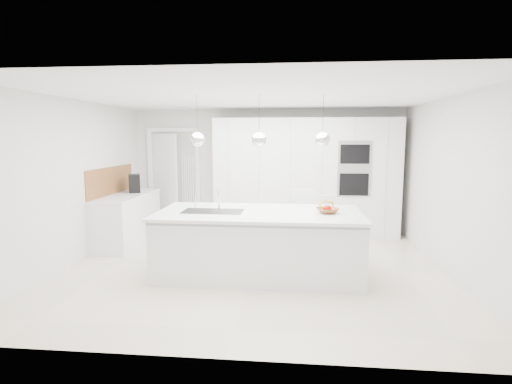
# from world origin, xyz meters

# --- Properties ---
(floor) EXTENTS (5.50, 5.50, 0.00)m
(floor) POSITION_xyz_m (0.00, 0.00, 0.00)
(floor) COLOR beige
(floor) RESTS_ON ground
(wall_back) EXTENTS (5.50, 0.00, 5.50)m
(wall_back) POSITION_xyz_m (0.00, 2.50, 1.25)
(wall_back) COLOR silver
(wall_back) RESTS_ON ground
(wall_left) EXTENTS (0.00, 5.00, 5.00)m
(wall_left) POSITION_xyz_m (-2.75, 0.00, 1.25)
(wall_left) COLOR silver
(wall_left) RESTS_ON ground
(ceiling) EXTENTS (5.50, 5.50, 0.00)m
(ceiling) POSITION_xyz_m (0.00, 0.00, 2.50)
(ceiling) COLOR white
(ceiling) RESTS_ON wall_back
(tall_cabinets) EXTENTS (3.60, 0.60, 2.30)m
(tall_cabinets) POSITION_xyz_m (0.80, 2.20, 1.15)
(tall_cabinets) COLOR white
(tall_cabinets) RESTS_ON floor
(oven_stack) EXTENTS (0.62, 0.04, 1.05)m
(oven_stack) POSITION_xyz_m (1.70, 1.89, 1.35)
(oven_stack) COLOR #A5A5A8
(oven_stack) RESTS_ON tall_cabinets
(doorway_frame) EXTENTS (1.11, 0.08, 2.13)m
(doorway_frame) POSITION_xyz_m (-1.95, 2.47, 1.02)
(doorway_frame) COLOR white
(doorway_frame) RESTS_ON floor
(hallway_door) EXTENTS (0.76, 0.38, 2.00)m
(hallway_door) POSITION_xyz_m (-2.20, 2.42, 1.00)
(hallway_door) COLOR white
(hallway_door) RESTS_ON floor
(radiator) EXTENTS (0.32, 0.04, 1.40)m
(radiator) POSITION_xyz_m (-1.63, 2.46, 0.85)
(radiator) COLOR white
(radiator) RESTS_ON floor
(left_base_cabinets) EXTENTS (0.60, 1.80, 0.86)m
(left_base_cabinets) POSITION_xyz_m (-2.45, 1.20, 0.43)
(left_base_cabinets) COLOR white
(left_base_cabinets) RESTS_ON floor
(left_worktop) EXTENTS (0.62, 1.82, 0.04)m
(left_worktop) POSITION_xyz_m (-2.45, 1.20, 0.88)
(left_worktop) COLOR white
(left_worktop) RESTS_ON left_base_cabinets
(oak_backsplash) EXTENTS (0.02, 1.80, 0.50)m
(oak_backsplash) POSITION_xyz_m (-2.74, 1.20, 1.15)
(oak_backsplash) COLOR brown
(oak_backsplash) RESTS_ON wall_left
(island_base) EXTENTS (2.80, 1.20, 0.86)m
(island_base) POSITION_xyz_m (0.10, -0.30, 0.43)
(island_base) COLOR white
(island_base) RESTS_ON floor
(island_worktop) EXTENTS (2.84, 1.40, 0.04)m
(island_worktop) POSITION_xyz_m (0.10, -0.25, 0.88)
(island_worktop) COLOR white
(island_worktop) RESTS_ON island_base
(island_sink) EXTENTS (0.84, 0.44, 0.18)m
(island_sink) POSITION_xyz_m (-0.55, -0.30, 0.82)
(island_sink) COLOR #3F3F42
(island_sink) RESTS_ON island_worktop
(island_tap) EXTENTS (0.02, 0.02, 0.30)m
(island_tap) POSITION_xyz_m (-0.50, -0.10, 1.05)
(island_tap) COLOR white
(island_tap) RESTS_ON island_worktop
(pendant_left) EXTENTS (0.20, 0.20, 0.20)m
(pendant_left) POSITION_xyz_m (-0.75, -0.30, 1.90)
(pendant_left) COLOR white
(pendant_left) RESTS_ON ceiling
(pendant_mid) EXTENTS (0.20, 0.20, 0.20)m
(pendant_mid) POSITION_xyz_m (0.10, -0.30, 1.90)
(pendant_mid) COLOR white
(pendant_mid) RESTS_ON ceiling
(pendant_right) EXTENTS (0.20, 0.20, 0.20)m
(pendant_right) POSITION_xyz_m (0.95, -0.30, 1.90)
(pendant_right) COLOR white
(pendant_right) RESTS_ON ceiling
(fruit_bowl) EXTENTS (0.39, 0.39, 0.07)m
(fruit_bowl) POSITION_xyz_m (1.04, -0.28, 0.94)
(fruit_bowl) COLOR brown
(fruit_bowl) RESTS_ON island_worktop
(espresso_machine) EXTENTS (0.31, 0.37, 0.34)m
(espresso_machine) POSITION_xyz_m (-2.43, 1.51, 1.07)
(espresso_machine) COLOR black
(espresso_machine) RESTS_ON left_worktop
(bar_stool_left) EXTENTS (0.41, 0.54, 1.09)m
(bar_stool_left) POSITION_xyz_m (0.74, 0.61, 0.54)
(bar_stool_left) COLOR white
(bar_stool_left) RESTS_ON floor
(bar_stool_right) EXTENTS (0.44, 0.53, 1.00)m
(bar_stool_right) POSITION_xyz_m (1.09, 0.60, 0.50)
(bar_stool_right) COLOR white
(bar_stool_right) RESTS_ON floor
(apple_a) EXTENTS (0.09, 0.09, 0.09)m
(apple_a) POSITION_xyz_m (1.04, -0.32, 0.97)
(apple_a) COLOR #B41001
(apple_a) RESTS_ON fruit_bowl
(apple_b) EXTENTS (0.08, 0.08, 0.08)m
(apple_b) POSITION_xyz_m (1.01, -0.34, 0.97)
(apple_b) COLOR #B41001
(apple_b) RESTS_ON fruit_bowl
(apple_c) EXTENTS (0.07, 0.07, 0.07)m
(apple_c) POSITION_xyz_m (1.03, -0.22, 0.97)
(apple_c) COLOR #B41001
(apple_c) RESTS_ON fruit_bowl
(banana_bunch) EXTENTS (0.25, 0.18, 0.22)m
(banana_bunch) POSITION_xyz_m (1.02, -0.30, 1.02)
(banana_bunch) COLOR gold
(banana_bunch) RESTS_ON fruit_bowl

